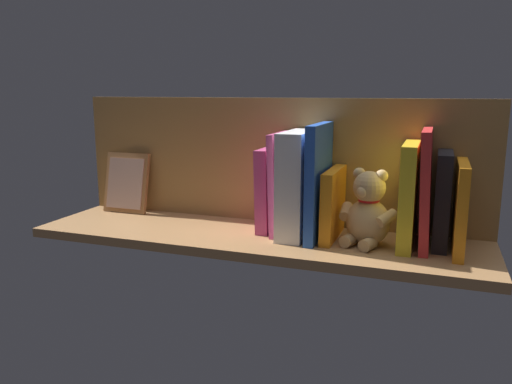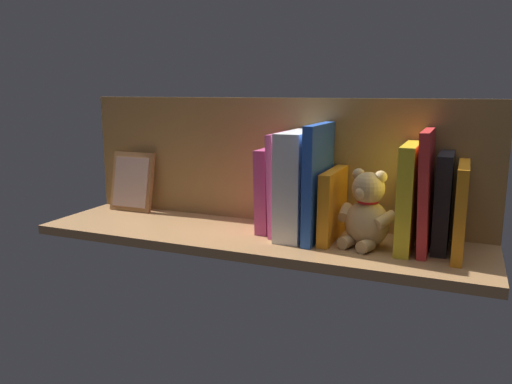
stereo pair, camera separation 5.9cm
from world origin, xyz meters
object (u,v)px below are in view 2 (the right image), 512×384
Objects in this scene: book_0 at (461,210)px; dictionary_thick_white at (298,184)px; teddy_bear at (367,213)px; picture_frame_leaning at (132,182)px.

book_0 is 0.78× the size of dictionary_thick_white.
picture_frame_leaning is (68.17, -8.45, 0.71)cm from teddy_bear.
picture_frame_leaning is (51.48, -6.31, -4.08)cm from dictionary_thick_white.
book_0 is 19.05cm from teddy_bear.
teddy_bear is 17.50cm from dictionary_thick_white.
dictionary_thick_white is (35.55, -0.33, 2.72)cm from book_0.
book_0 is at bearing -154.96° from teddy_bear.
dictionary_thick_white is at bearing -0.53° from book_0.
teddy_bear is at bearing 172.70° from dictionary_thick_white.
picture_frame_leaning is at bearing -4.36° from book_0.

